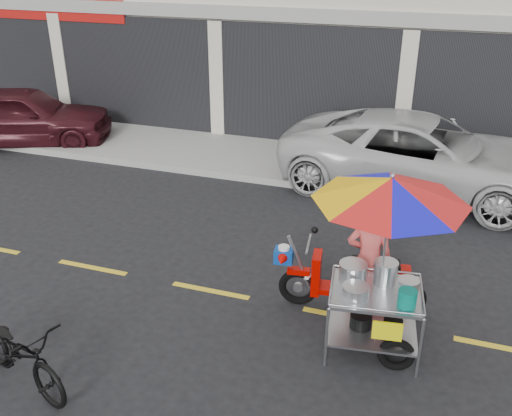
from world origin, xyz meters
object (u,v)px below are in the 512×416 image
(maroon_sedan, at_px, (22,116))
(near_bicycle, at_px, (19,352))
(white_pickup, at_px, (421,155))
(food_vendor_rig, at_px, (378,233))

(maroon_sedan, distance_m, near_bicycle, 8.98)
(white_pickup, height_order, near_bicycle, white_pickup)
(maroon_sedan, height_order, food_vendor_rig, food_vendor_rig)
(maroon_sedan, bearing_deg, food_vendor_rig, -138.74)
(maroon_sedan, height_order, white_pickup, white_pickup)
(white_pickup, bearing_deg, maroon_sedan, 96.31)
(white_pickup, xyz_separation_m, food_vendor_rig, (-0.23, -4.91, 0.71))
(maroon_sedan, height_order, near_bicycle, maroon_sedan)
(white_pickup, distance_m, food_vendor_rig, 4.97)
(maroon_sedan, bearing_deg, white_pickup, -110.55)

